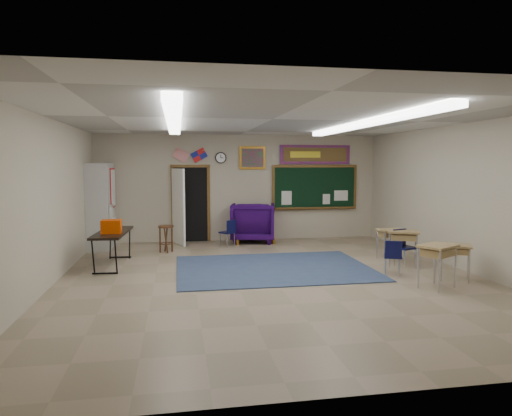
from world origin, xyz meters
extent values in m
plane|color=gray|center=(0.00, 0.00, 0.00)|extent=(9.00, 9.00, 0.00)
cube|color=#A79B87|center=(0.00, 4.50, 1.50)|extent=(8.00, 0.04, 3.00)
cube|color=#A79B87|center=(0.00, -4.50, 1.50)|extent=(8.00, 0.04, 3.00)
cube|color=#A79B87|center=(-4.00, 0.00, 1.50)|extent=(0.04, 9.00, 3.00)
cube|color=#A79B87|center=(4.00, 0.00, 1.50)|extent=(0.04, 9.00, 3.00)
cube|color=silver|center=(0.00, 0.00, 3.00)|extent=(8.00, 9.00, 0.04)
cube|color=#31405E|center=(0.20, 0.80, 0.01)|extent=(4.00, 3.00, 0.02)
cube|color=black|center=(-1.40, 4.49, 1.05)|extent=(0.95, 0.04, 2.10)
cube|color=white|center=(-1.75, 4.05, 1.03)|extent=(0.35, 0.86, 2.05)
cube|color=brown|center=(2.20, 4.47, 1.50)|extent=(2.55, 0.05, 1.30)
cube|color=black|center=(2.20, 4.46, 1.50)|extent=(2.40, 0.03, 1.15)
cube|color=brown|center=(2.20, 4.41, 0.90)|extent=(2.40, 0.12, 0.04)
cube|color=red|center=(2.20, 4.47, 2.45)|extent=(2.10, 0.04, 0.55)
cube|color=brown|center=(2.20, 4.46, 2.45)|extent=(1.90, 0.03, 0.40)
cube|color=#99641D|center=(0.35, 4.47, 2.35)|extent=(0.75, 0.05, 0.65)
cube|color=#A51466|center=(0.35, 4.46, 2.35)|extent=(0.62, 0.03, 0.52)
cylinder|color=black|center=(-0.55, 4.47, 2.35)|extent=(0.32, 0.05, 0.32)
cylinder|color=white|center=(-0.55, 4.45, 2.35)|extent=(0.26, 0.02, 0.26)
cube|color=#AAAAA6|center=(-3.72, 3.85, 1.10)|extent=(0.55, 1.25, 2.20)
imported|color=#1E0539|center=(0.31, 4.15, 0.55)|extent=(1.40, 1.43, 1.11)
cube|color=olive|center=(2.95, 0.53, 0.75)|extent=(0.78, 0.71, 0.04)
cube|color=olive|center=(2.95, 0.53, 0.64)|extent=(0.67, 0.60, 0.13)
cube|color=olive|center=(3.03, 1.24, 0.67)|extent=(0.61, 0.48, 0.04)
cube|color=olive|center=(3.03, 1.24, 0.58)|extent=(0.53, 0.41, 0.12)
cube|color=olive|center=(2.71, -1.18, 0.75)|extent=(0.80, 0.73, 0.04)
cube|color=olive|center=(2.71, -1.18, 0.64)|extent=(0.68, 0.63, 0.13)
cube|color=olive|center=(3.35, -0.73, 0.66)|extent=(0.70, 0.65, 0.04)
cube|color=olive|center=(3.35, -0.73, 0.57)|extent=(0.60, 0.56, 0.11)
cube|color=black|center=(-3.14, 1.65, 0.71)|extent=(0.71, 1.82, 0.05)
cube|color=#C33203|center=(-3.12, 1.40, 0.88)|extent=(0.40, 0.30, 0.28)
cylinder|color=#533019|center=(-2.06, 2.97, 0.64)|extent=(0.38, 0.38, 0.04)
torus|color=#533019|center=(-2.06, 2.97, 0.22)|extent=(0.31, 0.31, 0.02)
camera|label=1|loc=(-1.75, -8.37, 2.17)|focal=32.00mm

